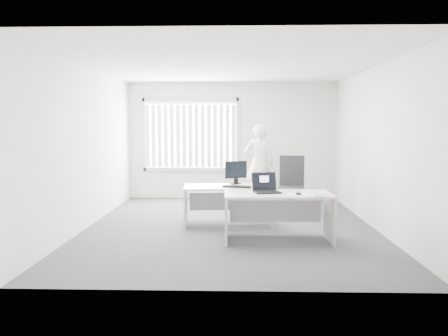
{
  "coord_description": "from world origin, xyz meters",
  "views": [
    {
      "loc": [
        0.1,
        -7.57,
        1.8
      ],
      "look_at": [
        -0.11,
        0.15,
        1.02
      ],
      "focal_mm": 35.0,
      "sensor_mm": 36.0,
      "label": 1
    }
  ],
  "objects_px": {
    "desk_far": "(228,197)",
    "office_chair": "(291,197)",
    "person": "(259,164)",
    "monitor": "(236,173)",
    "desk_near": "(278,206)",
    "laptop": "(267,183)"
  },
  "relations": [
    {
      "from": "desk_far",
      "to": "person",
      "type": "xyz_separation_m",
      "value": [
        0.66,
        2.14,
        0.39
      ]
    },
    {
      "from": "desk_far",
      "to": "monitor",
      "type": "relative_size",
      "value": 3.82
    },
    {
      "from": "laptop",
      "to": "desk_far",
      "type": "bearing_deg",
      "value": 108.46
    },
    {
      "from": "laptop",
      "to": "monitor",
      "type": "relative_size",
      "value": 0.93
    },
    {
      "from": "monitor",
      "to": "desk_far",
      "type": "bearing_deg",
      "value": -140.04
    },
    {
      "from": "person",
      "to": "laptop",
      "type": "relative_size",
      "value": 4.64
    },
    {
      "from": "office_chair",
      "to": "monitor",
      "type": "bearing_deg",
      "value": -138.3
    },
    {
      "from": "person",
      "to": "laptop",
      "type": "distance_m",
      "value": 3.15
    },
    {
      "from": "desk_near",
      "to": "desk_far",
      "type": "xyz_separation_m",
      "value": [
        -0.78,
        1.02,
        -0.03
      ]
    },
    {
      "from": "laptop",
      "to": "monitor",
      "type": "xyz_separation_m",
      "value": [
        -0.48,
        1.26,
        0.02
      ]
    },
    {
      "from": "person",
      "to": "monitor",
      "type": "height_order",
      "value": "person"
    },
    {
      "from": "desk_near",
      "to": "office_chair",
      "type": "distance_m",
      "value": 2.0
    },
    {
      "from": "office_chair",
      "to": "person",
      "type": "height_order",
      "value": "person"
    },
    {
      "from": "laptop",
      "to": "monitor",
      "type": "height_order",
      "value": "monitor"
    },
    {
      "from": "person",
      "to": "office_chair",
      "type": "bearing_deg",
      "value": 118.5
    },
    {
      "from": "person",
      "to": "desk_near",
      "type": "bearing_deg",
      "value": 95.78
    },
    {
      "from": "office_chair",
      "to": "laptop",
      "type": "distance_m",
      "value": 2.09
    },
    {
      "from": "office_chair",
      "to": "monitor",
      "type": "relative_size",
      "value": 2.79
    },
    {
      "from": "office_chair",
      "to": "person",
      "type": "relative_size",
      "value": 0.65
    },
    {
      "from": "desk_far",
      "to": "office_chair",
      "type": "xyz_separation_m",
      "value": [
        1.23,
        0.92,
        -0.15
      ]
    },
    {
      "from": "desk_near",
      "to": "laptop",
      "type": "height_order",
      "value": "laptop"
    },
    {
      "from": "desk_far",
      "to": "person",
      "type": "bearing_deg",
      "value": 68.56
    }
  ]
}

